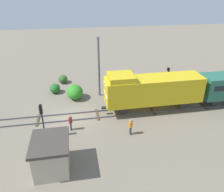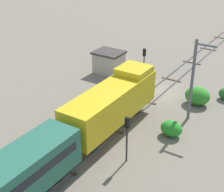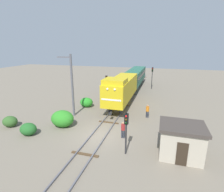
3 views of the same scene
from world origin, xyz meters
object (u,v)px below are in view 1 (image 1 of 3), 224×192
Objects in this scene: traffic_signal_near at (42,115)px; traffic_signal_mid at (167,76)px; catenary_mast at (99,66)px; relay_hut at (51,155)px; worker_by_signal at (131,126)px; locomotive at (152,89)px; worker_near_track at (70,122)px.

traffic_signal_mid reaches higher than traffic_signal_near.
catenary_mast is 13.95m from relay_hut.
worker_by_signal is at bearing 83.17° from traffic_signal_near.
locomotive is at bearing 124.63° from relay_hut.
traffic_signal_mid is 2.30× the size of worker_by_signal.
traffic_signal_near is 3.06m from worker_near_track.
relay_hut is (10.90, -14.17, -1.34)m from traffic_signal_mid.
locomotive is at bearing 47.17° from catenary_mast.
locomotive reaches higher than relay_hut.
traffic_signal_mid is 2.30× the size of worker_near_track.
catenary_mast is at bearing -100.73° from traffic_signal_mid.
catenary_mast is at bearing 156.74° from relay_hut.
catenary_mast is (-5.06, -5.46, 1.38)m from locomotive.
worker_by_signal is at bearing 114.25° from relay_hut.
traffic_signal_near reaches higher than relay_hut.
catenary_mast reaches higher than traffic_signal_near.
catenary_mast reaches higher than worker_near_track.
relay_hut reaches higher than worker_by_signal.
worker_near_track is 6.10m from worker_by_signal.
relay_hut is at bearing -149.73° from worker_near_track.
traffic_signal_mid is (-3.40, 3.31, -0.04)m from locomotive.
worker_by_signal is at bearing -60.50° from worker_near_track.
locomotive reaches higher than traffic_signal_near.
worker_near_track is at bearing -65.40° from traffic_signal_mid.
locomotive is 6.82× the size of worker_near_track.
locomotive is 12.31m from traffic_signal_near.
relay_hut is (5.10, -1.50, 0.40)m from worker_near_track.
worker_by_signal is (7.60, -6.85, -1.74)m from traffic_signal_mid.
traffic_signal_near is 8.55m from worker_by_signal.
traffic_signal_mid reaches higher than worker_near_track.
locomotive is 7.57m from catenary_mast.
worker_near_track is 0.22× the size of catenary_mast.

